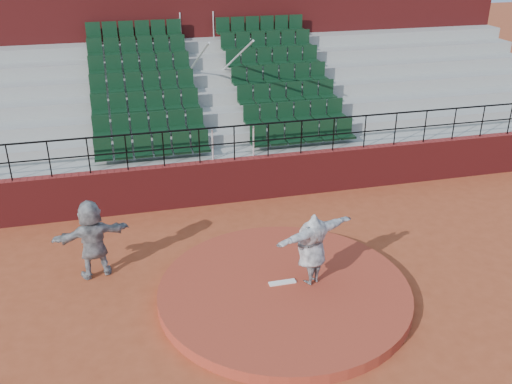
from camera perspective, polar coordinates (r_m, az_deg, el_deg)
ground at (r=12.74m, az=2.82°, el=-10.38°), size 90.00×90.00×0.00m
pitchers_mound at (r=12.67m, az=2.83°, el=-9.92°), size 5.50×5.50×0.25m
pitching_rubber at (r=12.71m, az=2.65°, el=-9.03°), size 0.60×0.15×0.03m
boundary_wall at (r=16.65m, az=-2.12°, el=1.20°), size 24.00×0.30×1.30m
wall_railing at (r=16.14m, az=-2.20°, el=5.68°), size 24.04×0.05×1.03m
seating_deck at (r=19.72m, az=-4.45°, el=7.47°), size 24.00×5.97×4.63m
press_box_facade at (r=23.03m, az=-6.44°, el=15.35°), size 24.00×3.00×7.10m
pitcher at (r=12.36m, az=5.60°, el=-5.66°), size 2.12×1.31×1.68m
fielder at (r=13.48m, az=-16.03°, el=-4.54°), size 1.83×0.88×1.89m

